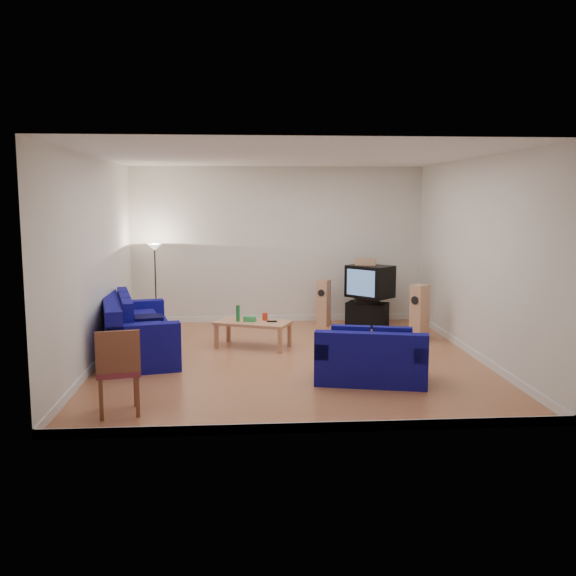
{
  "coord_description": "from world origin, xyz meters",
  "views": [
    {
      "loc": [
        -0.77,
        -9.97,
        2.56
      ],
      "look_at": [
        0.0,
        0.4,
        1.1
      ],
      "focal_mm": 40.0,
      "sensor_mm": 36.0,
      "label": 1
    }
  ],
  "objects": [
    {
      "name": "centre_speaker",
      "position": [
        1.71,
        2.59,
        1.31
      ],
      "size": [
        0.44,
        0.27,
        0.14
      ],
      "primitive_type": "cube",
      "rotation": [
        0.0,
        0.0,
        -0.3
      ],
      "color": "tan",
      "rests_on": "television"
    },
    {
      "name": "tv_stand",
      "position": [
        1.76,
        2.56,
        0.24
      ],
      "size": [
        0.91,
        0.76,
        0.49
      ],
      "primitive_type": "cube",
      "rotation": [
        0.0,
        0.0,
        -0.47
      ],
      "color": "black",
      "rests_on": "ground"
    },
    {
      "name": "tissue_box",
      "position": [
        -0.63,
        0.9,
        0.5
      ],
      "size": [
        0.23,
        0.16,
        0.09
      ],
      "primitive_type": "cube",
      "rotation": [
        0.0,
        0.0,
        -0.22
      ],
      "color": "green",
      "rests_on": "coffee_table"
    },
    {
      "name": "sofa_three_seat",
      "position": [
        -2.52,
        0.42,
        0.35
      ],
      "size": [
        1.59,
        2.64,
        0.95
      ],
      "rotation": [
        0.0,
        0.0,
        -1.35
      ],
      "color": "navy",
      "rests_on": "ground"
    },
    {
      "name": "floor_lamp",
      "position": [
        -2.45,
        2.7,
        1.38
      ],
      "size": [
        0.29,
        0.29,
        1.67
      ],
      "color": "black",
      "rests_on": "ground"
    },
    {
      "name": "remote",
      "position": [
        -0.25,
        0.82,
        0.47
      ],
      "size": [
        0.18,
        0.08,
        0.02
      ],
      "primitive_type": "cube",
      "rotation": [
        0.0,
        0.0,
        -0.13
      ],
      "color": "black",
      "rests_on": "coffee_table"
    },
    {
      "name": "bottle",
      "position": [
        -0.83,
        0.92,
        0.59
      ],
      "size": [
        0.08,
        0.08,
        0.28
      ],
      "primitive_type": "cylinder",
      "rotation": [
        0.0,
        0.0,
        -0.23
      ],
      "color": "#197233",
      "rests_on": "coffee_table"
    },
    {
      "name": "av_receiver",
      "position": [
        1.73,
        2.54,
        0.54
      ],
      "size": [
        0.51,
        0.42,
        0.11
      ],
      "primitive_type": "cube",
      "rotation": [
        0.0,
        0.0,
        -0.07
      ],
      "color": "black",
      "rests_on": "tv_stand"
    },
    {
      "name": "television",
      "position": [
        1.79,
        2.53,
        0.92
      ],
      "size": [
        1.0,
        1.02,
        0.64
      ],
      "rotation": [
        0.0,
        0.0,
        -0.82
      ],
      "color": "black",
      "rests_on": "av_receiver"
    },
    {
      "name": "red_canister",
      "position": [
        -0.36,
        0.99,
        0.52
      ],
      "size": [
        0.09,
        0.09,
        0.13
      ],
      "primitive_type": "cylinder",
      "rotation": [
        0.0,
        0.0,
        0.01
      ],
      "color": "red",
      "rests_on": "coffee_table"
    },
    {
      "name": "sofa_loveseat",
      "position": [
        1.04,
        -1.35,
        0.29
      ],
      "size": [
        1.68,
        1.18,
        0.76
      ],
      "rotation": [
        0.0,
        0.0,
        -0.23
      ],
      "color": "navy",
      "rests_on": "ground"
    },
    {
      "name": "speaker_right",
      "position": [
        2.45,
        1.24,
        0.51
      ],
      "size": [
        0.38,
        0.37,
        1.02
      ],
      "rotation": [
        0.0,
        0.0,
        -0.87
      ],
      "color": "tan",
      "rests_on": "ground"
    },
    {
      "name": "speaker_left",
      "position": [
        0.89,
        2.7,
        0.47
      ],
      "size": [
        0.32,
        0.34,
        0.93
      ],
      "rotation": [
        0.0,
        0.0,
        -0.47
      ],
      "color": "tan",
      "rests_on": "ground"
    },
    {
      "name": "dining_chair",
      "position": [
        -2.22,
        -2.5,
        0.59
      ],
      "size": [
        0.6,
        0.6,
        1.05
      ],
      "rotation": [
        0.0,
        0.0,
        0.21
      ],
      "color": "brown",
      "rests_on": "ground"
    },
    {
      "name": "coffee_table",
      "position": [
        -0.57,
        0.9,
        0.4
      ],
      "size": [
        1.39,
        1.05,
        0.45
      ],
      "rotation": [
        0.0,
        0.0,
        -0.39
      ],
      "color": "tan",
      "rests_on": "ground"
    },
    {
      "name": "room",
      "position": [
        0.0,
        0.0,
        1.54
      ],
      "size": [
        6.01,
        6.51,
        3.21
      ],
      "color": "brown",
      "rests_on": "ground"
    }
  ]
}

